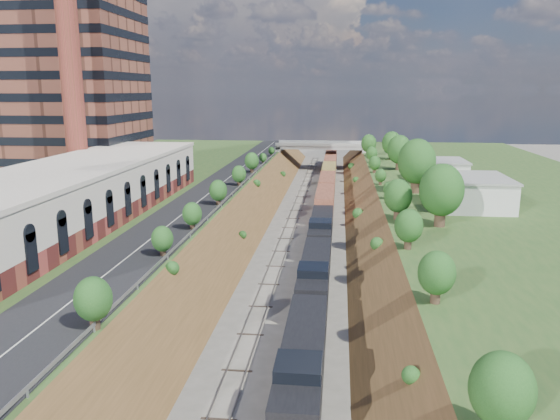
{
  "coord_description": "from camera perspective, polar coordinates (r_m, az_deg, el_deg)",
  "views": [
    {
      "loc": [
        4.83,
        -25.34,
        21.06
      ],
      "look_at": [
        -2.57,
        42.5,
        6.0
      ],
      "focal_mm": 35.0,
      "sensor_mm": 36.0,
      "label": 1
    }
  ],
  "objects": [
    {
      "name": "platform_left",
      "position": [
        95.18,
        -17.33,
        0.63
      ],
      "size": [
        44.0,
        180.0,
        5.0
      ],
      "primitive_type": "cube",
      "color": "#2D5121",
      "rests_on": "ground"
    },
    {
      "name": "platform_right",
      "position": [
        91.77,
        23.96,
        -0.31
      ],
      "size": [
        44.0,
        180.0,
        5.0
      ],
      "primitive_type": "cube",
      "color": "#2D5121",
      "rests_on": "ground"
    },
    {
      "name": "embankment_left",
      "position": [
        89.32,
        -4.16,
        -1.23
      ],
      "size": [
        10.0,
        180.0,
        10.0
      ],
      "primitive_type": "cube",
      "rotation": [
        0.0,
        0.79,
        0.0
      ],
      "color": "brown",
      "rests_on": "ground"
    },
    {
      "name": "embankment_right",
      "position": [
        88.12,
        10.06,
        -1.58
      ],
      "size": [
        10.0,
        180.0,
        10.0
      ],
      "primitive_type": "cube",
      "rotation": [
        0.0,
        0.79,
        0.0
      ],
      "color": "brown",
      "rests_on": "ground"
    },
    {
      "name": "rail_left_track",
      "position": [
        88.19,
        1.21,
        -1.31
      ],
      "size": [
        1.58,
        180.0,
        0.18
      ],
      "primitive_type": "cube",
      "color": "gray",
      "rests_on": "ground"
    },
    {
      "name": "rail_right_track",
      "position": [
        87.91,
        4.59,
        -1.4
      ],
      "size": [
        1.58,
        180.0,
        0.18
      ],
      "primitive_type": "cube",
      "color": "gray",
      "rests_on": "ground"
    },
    {
      "name": "road",
      "position": [
        89.18,
        -7.06,
        2.01
      ],
      "size": [
        8.0,
        180.0,
        0.1
      ],
      "primitive_type": "cube",
      "color": "black",
      "rests_on": "platform_left"
    },
    {
      "name": "guardrail",
      "position": [
        88.05,
        -4.5,
        2.26
      ],
      "size": [
        0.1,
        171.0,
        0.7
      ],
      "color": "#99999E",
      "rests_on": "platform_left"
    },
    {
      "name": "commercial_building",
      "position": [
        72.44,
        -20.85,
        1.64
      ],
      "size": [
        14.3,
        62.3,
        7.0
      ],
      "color": "maroon",
      "rests_on": "platform_left"
    },
    {
      "name": "highrise_tower",
      "position": [
        109.54,
        -21.36,
        17.82
      ],
      "size": [
        22.0,
        22.0,
        53.9
      ],
      "color": "brown",
      "rests_on": "platform_left"
    },
    {
      "name": "smokestack",
      "position": [
        91.1,
        -21.07,
        14.12
      ],
      "size": [
        3.2,
        3.2,
        40.0
      ],
      "primitive_type": "cylinder",
      "color": "maroon",
      "rests_on": "platform_left"
    },
    {
      "name": "overpass",
      "position": [
        148.3,
        4.35,
        6.16
      ],
      "size": [
        24.5,
        8.3,
        7.4
      ],
      "color": "gray",
      "rests_on": "ground"
    },
    {
      "name": "white_building_near",
      "position": [
        80.8,
        19.49,
        1.7
      ],
      "size": [
        9.0,
        12.0,
        4.0
      ],
      "primitive_type": "cube",
      "color": "silver",
      "rests_on": "platform_right"
    },
    {
      "name": "white_building_far",
      "position": [
        101.99,
        16.46,
        3.9
      ],
      "size": [
        8.0,
        10.0,
        3.6
      ],
      "primitive_type": "cube",
      "color": "silver",
      "rests_on": "platform_right"
    },
    {
      "name": "tree_right_large",
      "position": [
        67.48,
        16.53,
        1.96
      ],
      "size": [
        5.25,
        5.25,
        7.61
      ],
      "color": "#473323",
      "rests_on": "platform_right"
    },
    {
      "name": "tree_left_crest",
      "position": [
        50.29,
        -13.39,
        -4.09
      ],
      "size": [
        2.45,
        2.45,
        3.55
      ],
      "color": "#473323",
      "rests_on": "platform_left"
    },
    {
      "name": "freight_train",
      "position": [
        98.86,
        4.83,
        1.61
      ],
      "size": [
        2.98,
        135.99,
        4.55
      ],
      "color": "black",
      "rests_on": "ground"
    }
  ]
}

